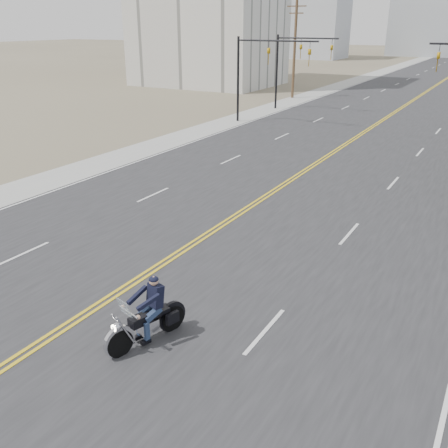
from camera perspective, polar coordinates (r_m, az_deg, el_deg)
ground_plane at (r=14.42m, az=-21.69°, el=-13.58°), size 400.00×400.00×0.00m
road at (r=77.84m, az=23.15°, el=14.40°), size 20.00×200.00×0.01m
sidewalk_left at (r=80.12m, az=14.77°, el=15.57°), size 3.00×200.00×0.01m
traffic_mast_left at (r=43.25m, az=4.11°, el=17.86°), size 7.10×0.26×7.00m
traffic_mast_far at (r=50.68m, az=7.93°, el=18.24°), size 6.10×0.26×7.00m
utility_pole_left at (r=59.24m, az=8.08°, el=19.34°), size 2.20×0.30×10.50m
haze_bldg_a at (r=129.84m, az=10.45°, el=22.99°), size 14.00×12.00×22.00m
haze_bldg_d at (r=148.50m, az=23.18°, el=22.32°), size 20.00×15.00×26.00m
haze_bldg_f at (r=149.33m, az=6.68°, el=21.86°), size 12.00×12.00×16.00m
motorcyclist at (r=13.51m, az=-8.96°, el=-9.92°), size 1.66×2.59×1.88m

